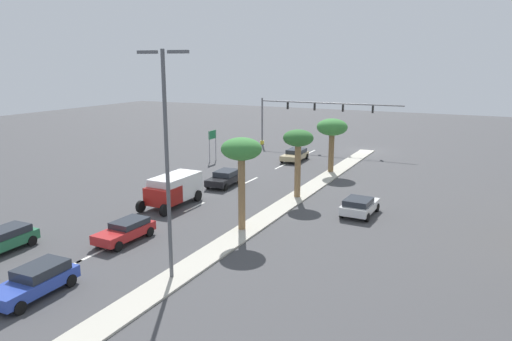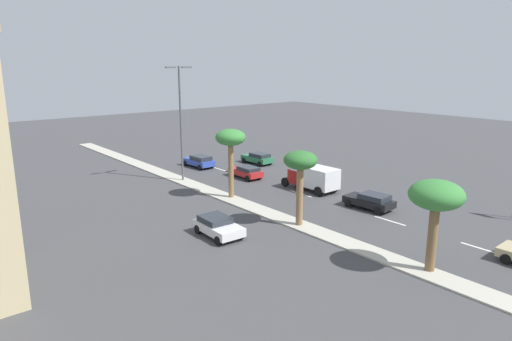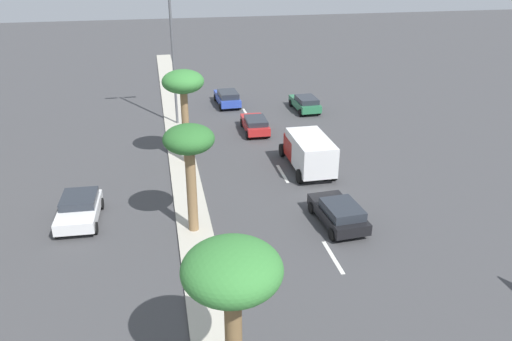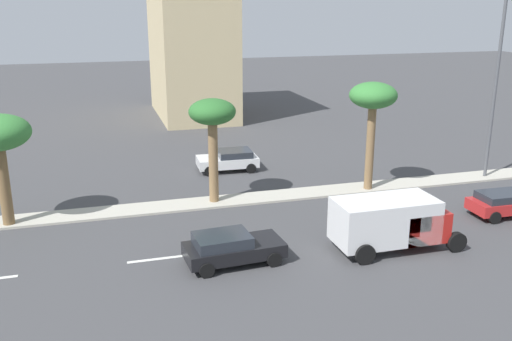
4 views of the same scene
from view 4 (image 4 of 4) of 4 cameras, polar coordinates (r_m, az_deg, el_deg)
name	(u,v)px [view 4 (image 4 of 4)]	position (r m, az deg, el deg)	size (l,w,h in m)	color
ground_plane	(264,198)	(31.83, 0.82, -2.82)	(160.00, 160.00, 0.00)	#424244
median_curb	(389,185)	(34.80, 13.26, -1.45)	(1.80, 70.53, 0.12)	#B7B2A3
lane_stripe_left	(160,259)	(24.95, -9.66, -8.78)	(0.20, 2.80, 0.01)	silver
lane_stripe_front	(366,234)	(27.59, 11.04, -6.29)	(0.20, 2.80, 0.01)	silver
commercial_building	(191,43)	(54.83, -6.59, 12.71)	(13.07, 6.95, 13.81)	#C6B284
palm_tree_left	(212,118)	(29.92, -4.43, 5.33)	(2.50, 2.50, 5.66)	olive
palm_tree_right	(373,100)	(32.53, 11.73, 6.95)	(2.69, 2.69, 6.23)	olive
street_lamp_center	(498,69)	(37.02, 23.23, 9.44)	(2.90, 0.24, 11.63)	#515459
sedan_black_mid	(231,247)	(23.92, -2.54, -7.77)	(2.23, 4.27, 1.36)	black
sedan_red_front	(508,203)	(31.85, 24.08, -2.98)	(1.93, 4.18, 1.28)	red
sedan_white_trailing	(229,160)	(36.90, -2.74, 1.11)	(2.24, 3.96, 1.35)	silver
box_truck	(393,221)	(25.80, 13.68, -5.00)	(2.48, 5.71, 2.37)	#B21E19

